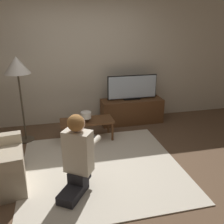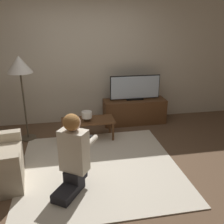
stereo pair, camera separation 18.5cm
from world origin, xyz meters
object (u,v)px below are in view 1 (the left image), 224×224
object	(u,v)px
table_lamp	(86,116)
tv	(132,87)
coffee_table	(87,122)
floor_lamp	(17,69)
person_kneeling	(78,153)

from	to	relation	value
table_lamp	tv	bearing A→B (deg)	32.04
coffee_table	floor_lamp	distance (m)	1.46
coffee_table	tv	bearing A→B (deg)	30.56
person_kneeling	table_lamp	distance (m)	1.38
floor_lamp	person_kneeling	size ratio (longest dim) A/B	1.49
table_lamp	coffee_table	bearing A→B (deg)	69.76
floor_lamp	table_lamp	size ratio (longest dim) A/B	8.35
tv	table_lamp	bearing A→B (deg)	-147.96
coffee_table	table_lamp	xyz separation A→B (m)	(-0.02, -0.05, 0.15)
floor_lamp	table_lamp	world-z (taller)	floor_lamp
floor_lamp	table_lamp	distance (m)	1.36
coffee_table	person_kneeling	size ratio (longest dim) A/B	0.93
tv	coffee_table	xyz separation A→B (m)	(-1.03, -0.61, -0.43)
floor_lamp	coffee_table	bearing A→B (deg)	-11.16
floor_lamp	table_lamp	xyz separation A→B (m)	(1.07, -0.26, -0.81)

